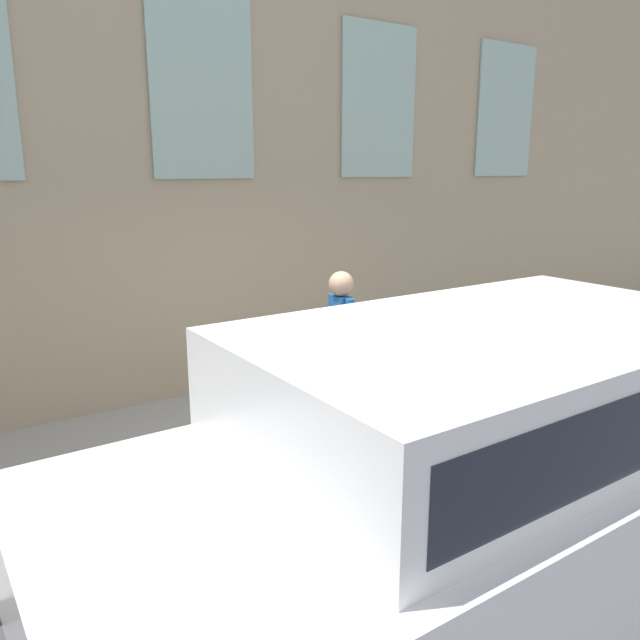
% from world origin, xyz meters
% --- Properties ---
extents(ground_plane, '(80.00, 80.00, 0.00)m').
position_xyz_m(ground_plane, '(0.00, 0.00, 0.00)').
color(ground_plane, '#47474C').
extents(sidewalk, '(2.65, 60.00, 0.15)m').
position_xyz_m(sidewalk, '(1.33, 0.00, 0.08)').
color(sidewalk, '#9E9B93').
rests_on(sidewalk, ground_plane).
extents(fire_hydrant, '(0.29, 0.42, 0.83)m').
position_xyz_m(fire_hydrant, '(0.53, 0.20, 0.58)').
color(fire_hydrant, red).
rests_on(fire_hydrant, sidewalk).
extents(person, '(0.37, 0.24, 1.53)m').
position_xyz_m(person, '(1.08, -0.67, 1.07)').
color(person, '#726651').
rests_on(person, sidewalk).
extents(parked_truck_white_near, '(2.09, 5.10, 1.77)m').
position_xyz_m(parked_truck_white_near, '(-1.39, 0.04, 1.03)').
color(parked_truck_white_near, black).
rests_on(parked_truck_white_near, ground_plane).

